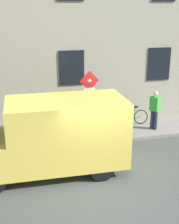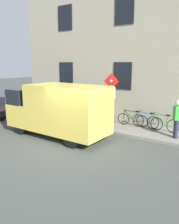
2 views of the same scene
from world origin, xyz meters
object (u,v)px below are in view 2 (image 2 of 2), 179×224
(bicycle_black, at_px, (133,119))
(pedestrian, at_px, (177,118))
(sign_post_stacked, at_px, (111,94))
(bicycle_blue, at_px, (147,121))
(bicycle_green, at_px, (163,124))
(delivery_van, at_px, (58,109))

(bicycle_black, bearing_deg, pedestrian, 156.15)
(sign_post_stacked, bearing_deg, bicycle_blue, -46.79)
(sign_post_stacked, bearing_deg, bicycle_black, -24.50)
(pedestrian, bearing_deg, sign_post_stacked, -21.27)
(sign_post_stacked, distance_m, bicycle_green, 2.99)
(sign_post_stacked, bearing_deg, delivery_van, 136.30)
(bicycle_green, relative_size, bicycle_black, 1.00)
(sign_post_stacked, relative_size, bicycle_black, 1.60)
(bicycle_green, distance_m, bicycle_blue, 0.81)
(bicycle_blue, xyz_separation_m, bicycle_black, (-0.00, 0.81, 0.00))
(bicycle_blue, distance_m, bicycle_black, 0.81)
(sign_post_stacked, xyz_separation_m, bicycle_black, (1.33, -0.61, -1.48))
(delivery_van, bearing_deg, pedestrian, -152.29)
(delivery_van, relative_size, bicycle_green, 3.13)
(bicycle_blue, height_order, bicycle_black, same)
(bicycle_blue, bearing_deg, bicycle_black, 6.24)
(delivery_van, xyz_separation_m, bicycle_green, (3.25, -4.06, -0.82))
(delivery_van, relative_size, pedestrian, 3.12)
(bicycle_green, bearing_deg, sign_post_stacked, 36.38)
(bicycle_black, relative_size, pedestrian, 1.00)
(delivery_van, bearing_deg, sign_post_stacked, -132.70)
(delivery_van, relative_size, bicycle_black, 3.12)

